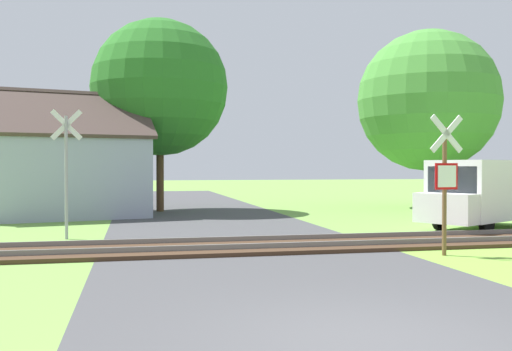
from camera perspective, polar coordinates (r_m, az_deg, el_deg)
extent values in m
plane|color=#6B9942|center=(7.02, 11.41, -15.96)|extent=(160.00, 160.00, 0.00)
cube|color=#424244|center=(8.83, 6.10, -12.42)|extent=(7.05, 80.00, 0.01)
cube|color=#422D1E|center=(14.26, -1.13, -7.11)|extent=(60.00, 2.60, 0.10)
cube|color=slate|center=(14.95, -1.66, -6.32)|extent=(60.00, 0.08, 0.12)
cube|color=slate|center=(13.55, -0.55, -7.07)|extent=(60.00, 0.08, 0.12)
cylinder|color=brown|center=(13.70, 18.33, -1.54)|extent=(0.10, 0.10, 2.93)
cube|color=red|center=(13.64, 18.50, -0.08)|extent=(0.60, 0.11, 0.60)
cube|color=white|center=(13.62, 18.56, -0.08)|extent=(0.49, 0.07, 0.49)
cube|color=white|center=(13.66, 18.52, 3.98)|extent=(0.87, 0.14, 0.88)
cube|color=white|center=(13.66, 18.52, 3.98)|extent=(0.87, 0.14, 0.88)
cylinder|color=#9E9EA5|center=(16.83, -18.44, -0.19)|extent=(0.09, 0.09, 3.46)
cube|color=white|center=(16.93, -18.43, 4.83)|extent=(0.88, 0.09, 0.88)
cube|color=white|center=(16.93, -18.43, 4.83)|extent=(0.88, 0.09, 0.88)
cube|color=#99A3B7|center=(24.82, -18.75, -0.09)|extent=(7.21, 6.50, 3.27)
cube|color=#473833|center=(23.60, -18.46, 5.99)|extent=(7.03, 4.33, 2.08)
cube|color=#473833|center=(26.22, -19.07, 5.47)|extent=(7.03, 4.33, 2.08)
cube|color=brown|center=(25.15, -14.87, 5.98)|extent=(0.60, 0.60, 1.10)
cylinder|color=#513823|center=(26.34, -9.57, 0.04)|extent=(0.34, 0.34, 3.31)
sphere|color=#286B23|center=(26.58, -9.59, 8.65)|extent=(6.19, 6.19, 6.19)
cylinder|color=#513823|center=(29.24, 16.79, -0.51)|extent=(0.36, 0.36, 2.69)
sphere|color=#478E38|center=(29.41, 16.83, 7.16)|extent=(6.89, 6.89, 6.89)
cube|color=white|center=(20.07, 21.89, -1.31)|extent=(4.59, 3.73, 1.90)
cube|color=white|center=(17.93, 18.41, -3.14)|extent=(1.50, 1.91, 0.90)
cube|color=#19232D|center=(18.22, 19.00, -0.46)|extent=(0.83, 1.42, 0.85)
cube|color=navy|center=(20.52, 19.50, -2.18)|extent=(3.29, 1.88, 0.16)
cylinder|color=black|center=(19.24, 17.90, -4.21)|extent=(0.68, 0.49, 0.68)
cylinder|color=black|center=(18.51, 22.08, -4.44)|extent=(0.68, 0.49, 0.68)
cylinder|color=black|center=(21.75, 21.71, -3.65)|extent=(0.68, 0.49, 0.68)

